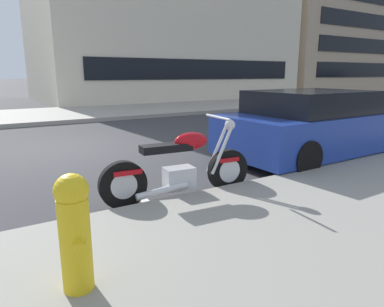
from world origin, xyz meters
TOP-DOWN VIEW (x-y plane):
  - ground_plane at (0.00, 0.00)m, footprint 260.00×260.00m
  - sidewalk_far_curb at (12.00, 6.68)m, footprint 120.00×5.00m
  - parking_stall_stripe at (0.00, -3.58)m, footprint 0.12×2.20m
  - parked_motorcycle at (0.47, -4.08)m, footprint 2.16×0.62m
  - parked_car_second_in_row at (4.02, -3.39)m, footprint 4.13×1.97m
  - fire_hydrant at (-1.29, -5.64)m, footprint 0.24×0.36m
  - townhouse_corner_block at (9.34, 14.15)m, footprint 15.84×10.41m
  - townhouse_near_left at (25.64, 13.55)m, footprint 15.30×9.22m

SIDE VIEW (x-z plane):
  - ground_plane at x=0.00m, z-range 0.00..0.00m
  - parking_stall_stripe at x=0.00m, z-range 0.00..0.01m
  - sidewalk_far_curb at x=12.00m, z-range 0.00..0.14m
  - parked_motorcycle at x=0.47m, z-range -0.13..0.97m
  - fire_hydrant at x=-1.29m, z-range 0.17..1.04m
  - parked_car_second_in_row at x=4.02m, z-range -0.02..1.33m
  - townhouse_corner_block at x=9.34m, z-range 0.00..8.68m
  - townhouse_near_left at x=25.64m, z-range 0.00..8.91m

